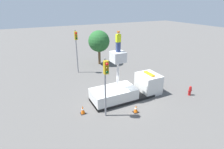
{
  "coord_description": "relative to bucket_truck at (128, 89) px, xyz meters",
  "views": [
    {
      "loc": [
        -7.52,
        -12.87,
        8.66
      ],
      "look_at": [
        -1.59,
        -0.91,
        3.15
      ],
      "focal_mm": 28.0,
      "sensor_mm": 36.0,
      "label": 1
    }
  ],
  "objects": [
    {
      "name": "fire_hydrant",
      "position": [
        5.8,
        -2.44,
        -0.37
      ],
      "size": [
        0.5,
        0.26,
        1.0
      ],
      "color": "red",
      "rests_on": "ground"
    },
    {
      "name": "bucket_truck",
      "position": [
        0.0,
        0.0,
        0.0
      ],
      "size": [
        7.06,
        2.4,
        4.73
      ],
      "color": "black",
      "rests_on": "ground"
    },
    {
      "name": "traffic_light_pole",
      "position": [
        -3.2,
        -1.97,
        2.66
      ],
      "size": [
        0.34,
        0.57,
        4.96
      ],
      "color": "gray",
      "rests_on": "ground"
    },
    {
      "name": "ground_plane",
      "position": [
        -0.58,
        0.0,
        -0.86
      ],
      "size": [
        120.0,
        120.0,
        0.0
      ],
      "primitive_type": "plane",
      "color": "#565451"
    },
    {
      "name": "traffic_cone_curbside",
      "position": [
        -0.71,
        -2.54,
        -0.54
      ],
      "size": [
        0.44,
        0.44,
        0.68
      ],
      "color": "black",
      "rests_on": "ground"
    },
    {
      "name": "traffic_cone_rear",
      "position": [
        -4.8,
        -0.73,
        -0.49
      ],
      "size": [
        0.42,
        0.42,
        0.77
      ],
      "color": "black",
      "rests_on": "ground"
    },
    {
      "name": "traffic_light_across",
      "position": [
        -2.48,
        8.49,
        3.07
      ],
      "size": [
        0.34,
        0.57,
        5.56
      ],
      "color": "gray",
      "rests_on": "ground"
    },
    {
      "name": "tree_left_bg",
      "position": [
        1.43,
        10.59,
        2.58
      ],
      "size": [
        3.1,
        3.1,
        5.02
      ],
      "color": "brown",
      "rests_on": "ground"
    },
    {
      "name": "worker",
      "position": [
        -1.12,
        0.0,
        4.75
      ],
      "size": [
        0.4,
        0.26,
        1.75
      ],
      "color": "navy",
      "rests_on": "bucket_truck"
    }
  ]
}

